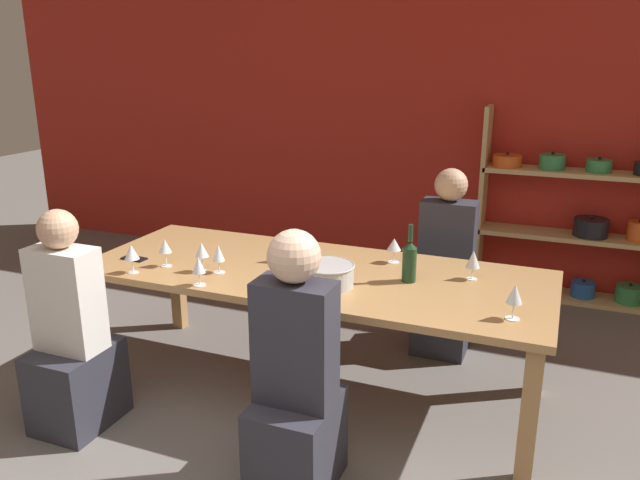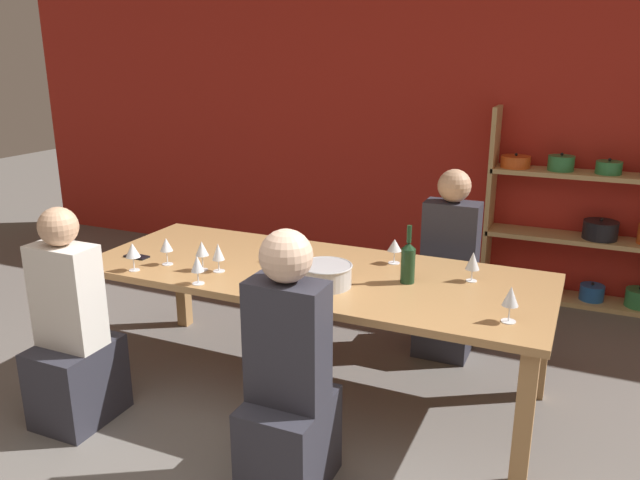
% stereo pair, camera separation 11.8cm
% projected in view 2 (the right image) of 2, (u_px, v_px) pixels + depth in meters
% --- Properties ---
extents(wall_back_red, '(8.80, 0.06, 2.70)m').
position_uv_depth(wall_back_red, '(440.00, 123.00, 5.28)').
color(wall_back_red, red).
rests_on(wall_back_red, ground_plane).
extents(shelf_unit, '(1.38, 0.30, 1.52)m').
position_uv_depth(shelf_unit, '(583.00, 227.00, 4.84)').
color(shelf_unit, tan).
rests_on(shelf_unit, ground_plane).
extents(dining_table, '(2.63, 1.02, 0.74)m').
position_uv_depth(dining_table, '(313.00, 282.00, 3.55)').
color(dining_table, '#AD7F4C').
rests_on(dining_table, ground_plane).
extents(mixing_bowl, '(0.28, 0.28, 0.12)m').
position_uv_depth(mixing_bowl, '(326.00, 274.00, 3.27)').
color(mixing_bowl, '#B7BABC').
rests_on(mixing_bowl, dining_table).
extents(wine_bottle_green, '(0.08, 0.08, 0.32)m').
position_uv_depth(wine_bottle_green, '(408.00, 261.00, 3.31)').
color(wine_bottle_green, '#19381E').
rests_on(wine_bottle_green, dining_table).
extents(wine_glass_empty_a, '(0.07, 0.07, 0.17)m').
position_uv_depth(wine_glass_empty_a, '(283.00, 242.00, 3.65)').
color(wine_glass_empty_a, white).
rests_on(wine_glass_empty_a, dining_table).
extents(wine_glass_white_a, '(0.07, 0.07, 0.16)m').
position_uv_depth(wine_glass_white_a, '(166.00, 245.00, 3.59)').
color(wine_glass_white_a, white).
rests_on(wine_glass_white_a, dining_table).
extents(wine_glass_empty_b, '(0.08, 0.08, 0.16)m').
position_uv_depth(wine_glass_empty_b, '(133.00, 251.00, 3.49)').
color(wine_glass_empty_b, white).
rests_on(wine_glass_empty_b, dining_table).
extents(wine_glass_empty_c, '(0.07, 0.07, 0.16)m').
position_uv_depth(wine_glass_empty_c, '(197.00, 264.00, 3.29)').
color(wine_glass_empty_c, white).
rests_on(wine_glass_empty_c, dining_table).
extents(wine_glass_white_b, '(0.08, 0.08, 0.15)m').
position_uv_depth(wine_glass_white_b, '(395.00, 246.00, 3.61)').
color(wine_glass_white_b, white).
rests_on(wine_glass_white_b, dining_table).
extents(wine_glass_white_c, '(0.07, 0.07, 0.16)m').
position_uv_depth(wine_glass_white_c, '(218.00, 253.00, 3.48)').
color(wine_glass_white_c, white).
rests_on(wine_glass_white_c, dining_table).
extents(wine_glass_empty_d, '(0.07, 0.07, 0.17)m').
position_uv_depth(wine_glass_empty_d, '(202.00, 249.00, 3.49)').
color(wine_glass_empty_d, white).
rests_on(wine_glass_empty_d, dining_table).
extents(wine_glass_red_a, '(0.08, 0.08, 0.16)m').
position_uv_depth(wine_glass_red_a, '(473.00, 262.00, 3.33)').
color(wine_glass_red_a, white).
rests_on(wine_glass_red_a, dining_table).
extents(wine_glass_red_b, '(0.08, 0.08, 0.17)m').
position_uv_depth(wine_glass_red_b, '(511.00, 297.00, 2.82)').
color(wine_glass_red_b, white).
rests_on(wine_glass_red_b, dining_table).
extents(cell_phone, '(0.15, 0.08, 0.01)m').
position_uv_depth(cell_phone, '(137.00, 257.00, 3.75)').
color(cell_phone, black).
rests_on(cell_phone, dining_table).
extents(person_near_a, '(0.35, 0.43, 1.23)m').
position_uv_depth(person_near_a, '(288.00, 393.00, 2.77)').
color(person_near_a, '#2D2D38').
rests_on(person_near_a, ground_plane).
extents(person_far_a, '(0.35, 0.44, 1.23)m').
position_uv_depth(person_far_a, '(448.00, 284.00, 4.10)').
color(person_far_a, '#2D2D38').
rests_on(person_far_a, ground_plane).
extents(person_near_b, '(0.35, 0.43, 1.19)m').
position_uv_depth(person_near_b, '(73.00, 344.00, 3.30)').
color(person_near_b, '#2D2D38').
rests_on(person_near_b, ground_plane).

